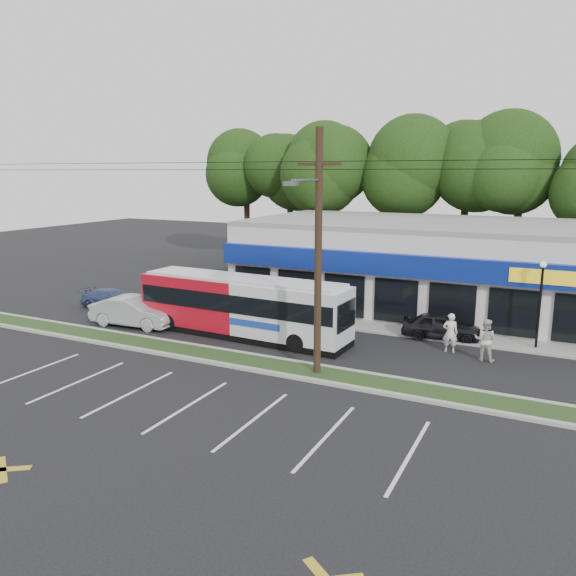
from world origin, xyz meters
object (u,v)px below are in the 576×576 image
(utility_pole, at_px, (314,246))
(metrobus, at_px, (243,305))
(car_silver, at_px, (134,312))
(pedestrian_b, at_px, (485,340))
(car_dark, at_px, (441,326))
(car_blue, at_px, (112,299))
(pedestrian_a, at_px, (450,333))
(lamp_post, at_px, (541,295))

(utility_pole, relative_size, metrobus, 4.33)
(car_silver, xyz_separation_m, pedestrian_b, (18.00, 2.50, 0.15))
(pedestrian_b, bearing_deg, car_dark, -45.67)
(car_silver, distance_m, car_blue, 4.76)
(pedestrian_a, xyz_separation_m, pedestrian_b, (1.62, -0.52, 0.02))
(car_blue, relative_size, pedestrian_a, 2.16)
(car_dark, height_order, car_silver, car_silver)
(pedestrian_b, bearing_deg, metrobus, 7.67)
(utility_pole, distance_m, metrobus, 7.57)
(car_dark, relative_size, car_blue, 0.96)
(car_silver, distance_m, pedestrian_a, 16.66)
(utility_pole, relative_size, car_blue, 12.34)
(car_dark, xyz_separation_m, car_silver, (-15.59, -5.00, 0.15))
(utility_pole, bearing_deg, pedestrian_b, 39.44)
(lamp_post, height_order, pedestrian_a, lamp_post)
(lamp_post, bearing_deg, car_dark, -176.11)
(car_dark, distance_m, pedestrian_b, 3.49)
(lamp_post, distance_m, car_dark, 4.86)
(pedestrian_a, bearing_deg, car_silver, -1.84)
(metrobus, xyz_separation_m, pedestrian_b, (11.66, 1.50, -0.67))
(utility_pole, height_order, metrobus, utility_pole)
(lamp_post, relative_size, pedestrian_a, 2.26)
(car_dark, bearing_deg, metrobus, 105.60)
(utility_pole, height_order, lamp_post, utility_pole)
(pedestrian_a, bearing_deg, metrobus, -0.91)
(car_blue, bearing_deg, pedestrian_b, -95.44)
(car_dark, height_order, pedestrian_a, pedestrian_a)
(lamp_post, distance_m, car_silver, 20.77)
(car_silver, relative_size, car_blue, 1.21)
(pedestrian_a, distance_m, pedestrian_b, 1.70)
(utility_pole, height_order, pedestrian_b, utility_pole)
(metrobus, relative_size, car_dark, 2.97)
(utility_pole, xyz_separation_m, pedestrian_b, (6.17, 5.07, -4.45))
(metrobus, height_order, car_dark, metrobus)
(metrobus, height_order, pedestrian_b, metrobus)
(lamp_post, xyz_separation_m, car_blue, (-24.00, -2.73, -2.08))
(car_silver, bearing_deg, car_blue, 52.77)
(car_silver, xyz_separation_m, car_blue, (-4.00, 2.57, -0.22))
(car_dark, xyz_separation_m, car_blue, (-19.59, -2.43, -0.07))
(lamp_post, relative_size, metrobus, 0.37)
(car_dark, height_order, car_blue, car_dark)
(utility_pole, height_order, car_silver, utility_pole)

